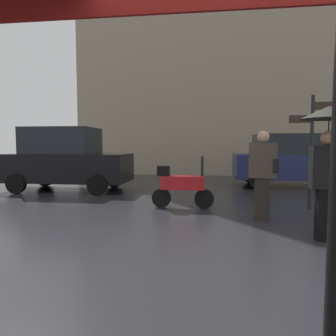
# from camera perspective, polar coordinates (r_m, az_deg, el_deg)

# --- Properties ---
(pedestrian_with_umbrella) EXTENTS (0.86, 0.86, 2.09)m
(pedestrian_with_umbrella) POSITION_cam_1_polar(r_m,az_deg,el_deg) (5.24, 28.09, 4.13)
(pedestrian_with_umbrella) COLOR black
(pedestrian_with_umbrella) RESTS_ON ground
(pedestrian_with_bag) EXTENTS (0.54, 0.24, 1.78)m
(pedestrian_with_bag) POSITION_cam_1_polar(r_m,az_deg,el_deg) (6.23, 17.59, -0.36)
(pedestrian_with_bag) COLOR #2A241E
(pedestrian_with_bag) RESTS_ON ground
(parked_scooter) EXTENTS (1.48, 0.32, 1.23)m
(parked_scooter) POSITION_cam_1_polar(r_m,az_deg,el_deg) (7.16, 2.41, -3.19)
(parked_scooter) COLOR black
(parked_scooter) RESTS_ON ground
(parked_car_left) EXTENTS (4.21, 1.97, 1.89)m
(parked_car_left) POSITION_cam_1_polar(r_m,az_deg,el_deg) (11.63, 22.56, 1.37)
(parked_car_left) COLOR #1E234C
(parked_car_left) RESTS_ON ground
(parked_car_right) EXTENTS (4.03, 1.89, 2.07)m
(parked_car_right) POSITION_cam_1_polar(r_m,az_deg,el_deg) (10.51, -18.73, 1.53)
(parked_car_right) COLOR black
(parked_car_right) RESTS_ON ground
(street_signpost) EXTENTS (1.08, 0.08, 2.65)m
(street_signpost) POSITION_cam_1_polar(r_m,az_deg,el_deg) (7.78, 25.63, 4.82)
(street_signpost) COLOR black
(street_signpost) RESTS_ON ground
(building_block) EXTENTS (14.19, 3.06, 16.17)m
(building_block) POSITION_cam_1_polar(r_m,az_deg,el_deg) (17.75, 9.21, 26.05)
(building_block) COLOR gray
(building_block) RESTS_ON ground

